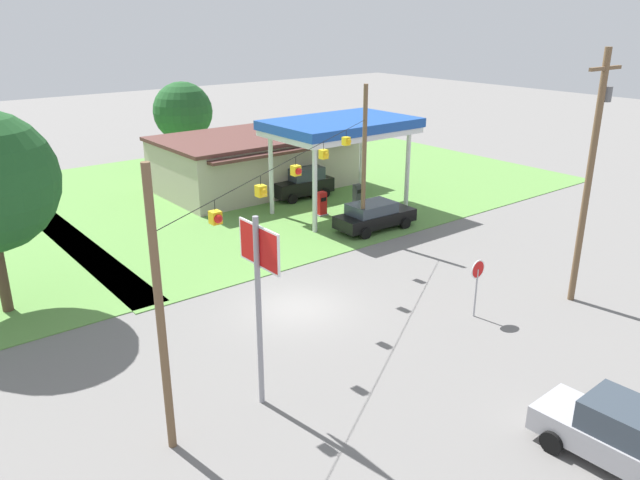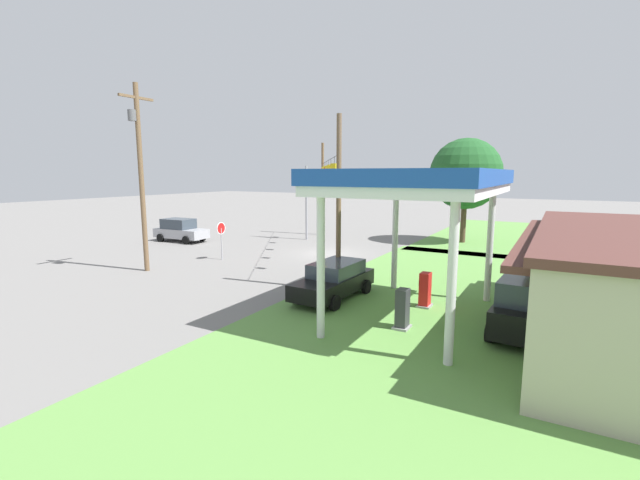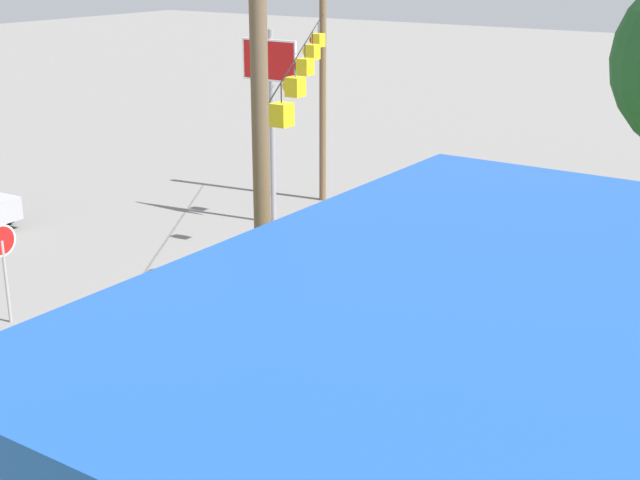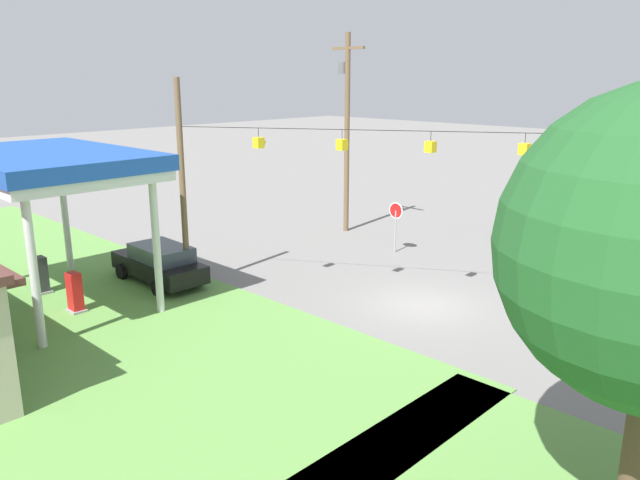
{
  "view_description": "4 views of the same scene",
  "coord_description": "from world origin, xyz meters",
  "px_view_note": "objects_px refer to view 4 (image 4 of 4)",
  "views": [
    {
      "loc": [
        -14.13,
        -19.42,
        11.84
      ],
      "look_at": [
        2.53,
        1.66,
        2.04
      ],
      "focal_mm": 35.0,
      "sensor_mm": 36.0,
      "label": 1
    },
    {
      "loc": [
        26.37,
        14.24,
        5.68
      ],
      "look_at": [
        1.91,
        0.43,
        1.28
      ],
      "focal_mm": 24.0,
      "sensor_mm": 36.0,
      "label": 2
    },
    {
      "loc": [
        17.69,
        12.4,
        8.76
      ],
      "look_at": [
        3.49,
        2.79,
        3.09
      ],
      "focal_mm": 50.0,
      "sensor_mm": 36.0,
      "label": 3
    },
    {
      "loc": [
        -12.62,
        18.74,
        8.49
      ],
      "look_at": [
        2.94,
        2.62,
        2.54
      ],
      "focal_mm": 35.0,
      "sensor_mm": 36.0,
      "label": 4
    }
  ],
  "objects_px": {
    "stop_sign_roadside": "(396,216)",
    "stop_sign_overhead": "(617,188)",
    "fuel_pump_far": "(41,276)",
    "fuel_pump_near": "(75,294)",
    "gas_station_canopy": "(44,166)",
    "car_at_pumps_front": "(160,263)",
    "utility_pole_main": "(347,124)",
    "car_on_crossroad": "(550,219)"
  },
  "relations": [
    {
      "from": "fuel_pump_near",
      "to": "fuel_pump_far",
      "type": "xyz_separation_m",
      "value": [
        2.96,
        0.0,
        0.0
      ]
    },
    {
      "from": "fuel_pump_far",
      "to": "car_at_pumps_front",
      "type": "height_order",
      "value": "car_at_pumps_front"
    },
    {
      "from": "fuel_pump_near",
      "to": "utility_pole_main",
      "type": "xyz_separation_m",
      "value": [
        1.16,
        -16.22,
        5.21
      ]
    },
    {
      "from": "car_at_pumps_front",
      "to": "car_on_crossroad",
      "type": "distance_m",
      "value": 20.7
    },
    {
      "from": "car_on_crossroad",
      "to": "car_at_pumps_front",
      "type": "bearing_deg",
      "value": -26.17
    },
    {
      "from": "gas_station_canopy",
      "to": "fuel_pump_near",
      "type": "distance_m",
      "value": 4.79
    },
    {
      "from": "fuel_pump_far",
      "to": "fuel_pump_near",
      "type": "bearing_deg",
      "value": 180.0
    },
    {
      "from": "fuel_pump_near",
      "to": "stop_sign_overhead",
      "type": "xyz_separation_m",
      "value": [
        -13.72,
        -14.25,
        3.79
      ]
    },
    {
      "from": "fuel_pump_far",
      "to": "stop_sign_roadside",
      "type": "xyz_separation_m",
      "value": [
        -6.5,
        -14.61,
        1.1
      ]
    },
    {
      "from": "stop_sign_roadside",
      "to": "stop_sign_overhead",
      "type": "relative_size",
      "value": 0.4
    },
    {
      "from": "car_on_crossroad",
      "to": "stop_sign_overhead",
      "type": "bearing_deg",
      "value": 32.54
    },
    {
      "from": "gas_station_canopy",
      "to": "stop_sign_overhead",
      "type": "relative_size",
      "value": 1.4
    },
    {
      "from": "fuel_pump_near",
      "to": "fuel_pump_far",
      "type": "relative_size",
      "value": 1.0
    },
    {
      "from": "car_at_pumps_front",
      "to": "stop_sign_overhead",
      "type": "relative_size",
      "value": 0.78
    },
    {
      "from": "stop_sign_roadside",
      "to": "utility_pole_main",
      "type": "xyz_separation_m",
      "value": [
        4.7,
        -1.61,
        4.11
      ]
    },
    {
      "from": "fuel_pump_far",
      "to": "utility_pole_main",
      "type": "xyz_separation_m",
      "value": [
        -1.8,
        -16.22,
        5.21
      ]
    },
    {
      "from": "car_on_crossroad",
      "to": "stop_sign_roadside",
      "type": "height_order",
      "value": "stop_sign_roadside"
    },
    {
      "from": "car_on_crossroad",
      "to": "fuel_pump_near",
      "type": "bearing_deg",
      "value": -20.84
    },
    {
      "from": "fuel_pump_near",
      "to": "car_on_crossroad",
      "type": "relative_size",
      "value": 0.32
    },
    {
      "from": "car_on_crossroad",
      "to": "stop_sign_overhead",
      "type": "height_order",
      "value": "stop_sign_overhead"
    },
    {
      "from": "fuel_pump_far",
      "to": "car_on_crossroad",
      "type": "height_order",
      "value": "car_on_crossroad"
    },
    {
      "from": "stop_sign_roadside",
      "to": "utility_pole_main",
      "type": "distance_m",
      "value": 6.44
    },
    {
      "from": "gas_station_canopy",
      "to": "car_on_crossroad",
      "type": "height_order",
      "value": "gas_station_canopy"
    },
    {
      "from": "fuel_pump_near",
      "to": "stop_sign_roadside",
      "type": "height_order",
      "value": "stop_sign_roadside"
    },
    {
      "from": "car_at_pumps_front",
      "to": "stop_sign_roadside",
      "type": "distance_m",
      "value": 11.46
    },
    {
      "from": "car_on_crossroad",
      "to": "gas_station_canopy",
      "type": "bearing_deg",
      "value": -24.1
    },
    {
      "from": "gas_station_canopy",
      "to": "fuel_pump_near",
      "type": "bearing_deg",
      "value": -179.94
    },
    {
      "from": "gas_station_canopy",
      "to": "stop_sign_roadside",
      "type": "bearing_deg",
      "value": -108.94
    },
    {
      "from": "car_at_pumps_front",
      "to": "utility_pole_main",
      "type": "distance_m",
      "value": 13.23
    },
    {
      "from": "car_at_pumps_front",
      "to": "stop_sign_overhead",
      "type": "height_order",
      "value": "stop_sign_overhead"
    },
    {
      "from": "gas_station_canopy",
      "to": "stop_sign_overhead",
      "type": "distance_m",
      "value": 20.85
    },
    {
      "from": "car_on_crossroad",
      "to": "stop_sign_roadside",
      "type": "bearing_deg",
      "value": -28.69
    },
    {
      "from": "fuel_pump_far",
      "to": "car_on_crossroad",
      "type": "xyz_separation_m",
      "value": [
        -10.61,
        -22.94,
        0.25
      ]
    },
    {
      "from": "fuel_pump_near",
      "to": "fuel_pump_far",
      "type": "distance_m",
      "value": 2.96
    },
    {
      "from": "fuel_pump_far",
      "to": "stop_sign_roadside",
      "type": "distance_m",
      "value": 16.03
    },
    {
      "from": "gas_station_canopy",
      "to": "car_at_pumps_front",
      "type": "bearing_deg",
      "value": -101.15
    },
    {
      "from": "gas_station_canopy",
      "to": "car_at_pumps_front",
      "type": "relative_size",
      "value": 1.78
    },
    {
      "from": "stop_sign_overhead",
      "to": "utility_pole_main",
      "type": "xyz_separation_m",
      "value": [
        14.88,
        -1.97,
        1.42
      ]
    },
    {
      "from": "stop_sign_roadside",
      "to": "stop_sign_overhead",
      "type": "height_order",
      "value": "stop_sign_overhead"
    },
    {
      "from": "fuel_pump_far",
      "to": "car_at_pumps_front",
      "type": "xyz_separation_m",
      "value": [
        -2.27,
        -4.0,
        0.16
      ]
    },
    {
      "from": "gas_station_canopy",
      "to": "fuel_pump_far",
      "type": "xyz_separation_m",
      "value": [
        1.48,
        -0.0,
        -4.56
      ]
    },
    {
      "from": "gas_station_canopy",
      "to": "fuel_pump_near",
      "type": "height_order",
      "value": "gas_station_canopy"
    }
  ]
}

